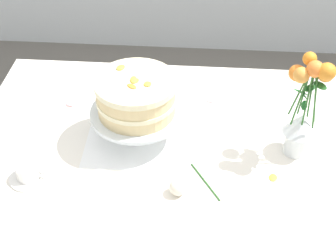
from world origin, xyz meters
The scene contains 10 objects.
dining_table centered at (0.00, -0.03, 0.65)m, with size 1.40×1.00×0.74m.
linen_napkin centered at (-0.17, 0.09, 0.74)m, with size 0.32×0.32×0.00m, color white.
cake_stand centered at (-0.17, 0.09, 0.82)m, with size 0.29×0.29×0.10m.
layer_cake centered at (-0.17, 0.09, 0.90)m, with size 0.25×0.25×0.12m.
flower_vase centered at (0.32, 0.05, 0.90)m, with size 0.11×0.11×0.34m.
teacup centered at (-0.46, -0.12, 0.76)m, with size 0.12×0.11×0.05m.
fallen_rose centered at (-0.02, -0.15, 0.76)m, with size 0.14×0.14×0.05m.
loose_petal_1 centered at (0.25, -0.07, 0.74)m, with size 0.03×0.02×0.00m, color yellow.
loose_petal_2 centered at (0.07, 0.28, 0.74)m, with size 0.04×0.02×0.00m, color pink.
loose_petal_3 centered at (-0.42, 0.23, 0.74)m, with size 0.03×0.02×0.01m, color pink.
Camera 1 is at (0.01, -1.04, 1.75)m, focal length 50.71 mm.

